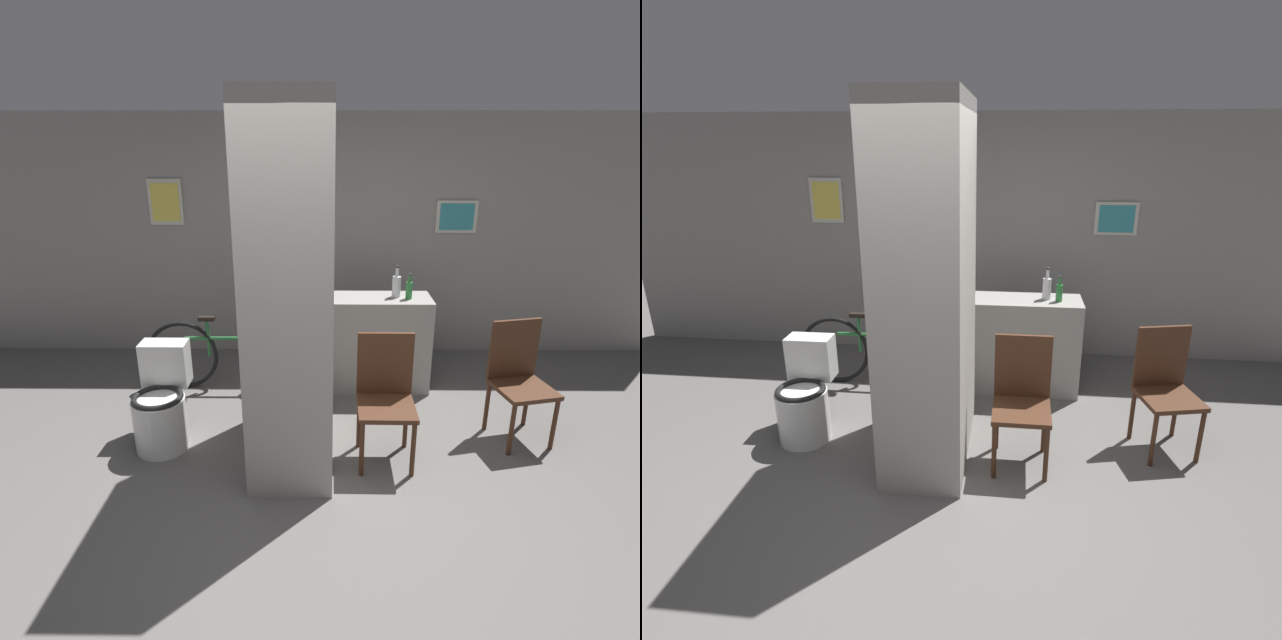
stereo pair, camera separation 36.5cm
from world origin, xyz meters
TOP-DOWN VIEW (x-y plane):
  - ground_plane at (0.00, 0.00)m, footprint 14.00×14.00m
  - wall_back at (-0.00, 2.63)m, footprint 8.00×0.09m
  - pillar_center at (-0.15, 0.58)m, footprint 0.62×1.16m
  - counter_shelf at (0.54, 1.70)m, footprint 1.12×0.44m
  - toilet at (-1.20, 0.67)m, footprint 0.41×0.57m
  - chair_near_pillar at (0.55, 0.53)m, footprint 0.43×0.43m
  - chair_by_doorway at (1.66, 0.83)m, footprint 0.50×0.50m
  - bicycle at (-0.76, 1.63)m, footprint 1.74×0.42m
  - bottle_tall at (0.77, 1.72)m, footprint 0.08×0.08m
  - bottle_short at (0.88, 1.66)m, footprint 0.06×0.06m

SIDE VIEW (x-z plane):
  - ground_plane at x=0.00m, z-range 0.00..0.00m
  - toilet at x=-1.20m, z-range -0.07..0.73m
  - bicycle at x=-0.76m, z-range -0.01..0.74m
  - counter_shelf at x=0.54m, z-range 0.00..0.92m
  - chair_near_pillar at x=0.55m, z-range 0.05..1.02m
  - chair_by_doorway at x=1.66m, z-range 0.05..1.02m
  - bottle_short at x=0.88m, z-range 0.89..1.13m
  - bottle_tall at x=0.77m, z-range 0.88..1.19m
  - pillar_center at x=-0.15m, z-range 0.00..2.60m
  - wall_back at x=0.00m, z-range 0.00..2.60m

